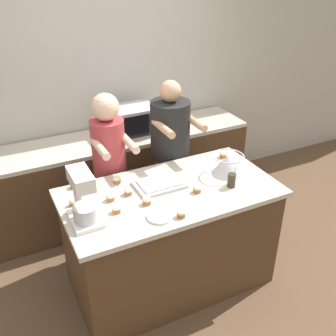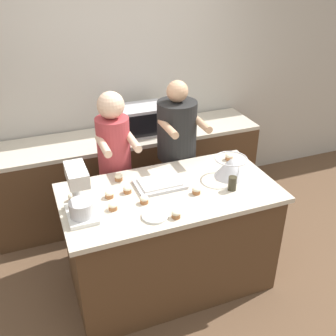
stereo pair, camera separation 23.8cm
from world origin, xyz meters
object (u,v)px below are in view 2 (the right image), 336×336
at_px(mixing_bowl, 230,167).
at_px(cupcake_5, 76,180).
at_px(cupcake_6, 144,199).
at_px(person_right, 177,161).
at_px(microwave_oven, 142,120).
at_px(stand_mixer, 79,195).
at_px(cupcake_1, 229,157).
at_px(person_left, 116,170).
at_px(cupcake_4, 73,197).
at_px(small_plate, 155,216).
at_px(cupcake_9, 196,190).
at_px(cupcake_8, 119,177).
at_px(cupcake_3, 113,206).
at_px(baking_tray, 160,183).
at_px(drinking_glass, 232,183).
at_px(cupcake_7, 176,214).
at_px(cupcake_0, 109,194).
at_px(cupcake_2, 127,189).

bearing_deg(mixing_bowl, cupcake_5, 163.69).
bearing_deg(cupcake_6, person_right, 52.12).
bearing_deg(cupcake_6, microwave_oven, 72.75).
xyz_separation_m(stand_mixer, cupcake_1, (1.38, 0.37, -0.14)).
bearing_deg(person_left, microwave_oven, 52.75).
relative_size(stand_mixer, cupcake_4, 5.98).
relative_size(small_plate, cupcake_9, 2.87).
relative_size(person_right, cupcake_4, 24.62).
xyz_separation_m(stand_mixer, cupcake_8, (0.37, 0.38, -0.14)).
relative_size(cupcake_3, cupcake_4, 1.00).
relative_size(cupcake_3, cupcake_5, 1.00).
relative_size(baking_tray, cupcake_8, 5.86).
relative_size(microwave_oven, cupcake_5, 7.23).
height_order(drinking_glass, cupcake_9, drinking_glass).
height_order(cupcake_1, cupcake_7, same).
distance_m(person_left, baking_tray, 0.58).
bearing_deg(person_left, cupcake_0, -108.62).
distance_m(stand_mixer, cupcake_2, 0.44).
relative_size(drinking_glass, cupcake_2, 1.72).
bearing_deg(cupcake_9, cupcake_4, 164.88).
distance_m(cupcake_5, cupcake_8, 0.34).
relative_size(mixing_bowl, cupcake_8, 4.09).
bearing_deg(person_left, cupcake_9, -58.33).
distance_m(cupcake_3, cupcake_9, 0.65).
relative_size(person_left, mixing_bowl, 5.91).
bearing_deg(cupcake_5, drinking_glass, -25.76).
bearing_deg(drinking_glass, cupcake_1, 63.73).
distance_m(stand_mixer, cupcake_1, 1.43).
xyz_separation_m(person_right, baking_tray, (-0.36, -0.52, 0.12)).
xyz_separation_m(cupcake_1, cupcake_4, (-1.40, -0.16, 0.00)).
bearing_deg(cupcake_2, cupcake_8, 94.16).
distance_m(person_left, cupcake_5, 0.46).
distance_m(cupcake_2, cupcake_5, 0.44).
bearing_deg(small_plate, cupcake_4, 140.85).
distance_m(cupcake_6, cupcake_9, 0.41).
xyz_separation_m(stand_mixer, cupcake_7, (0.61, -0.26, -0.14)).
bearing_deg(person_right, microwave_oven, 104.96).
bearing_deg(person_right, cupcake_2, -139.90).
height_order(person_left, cupcake_0, person_left).
bearing_deg(microwave_oven, cupcake_1, -60.24).
bearing_deg(cupcake_6, cupcake_9, -3.27).
bearing_deg(cupcake_3, mixing_bowl, 6.38).
relative_size(baking_tray, cupcake_5, 5.86).
bearing_deg(person_right, cupcake_5, -165.87).
xyz_separation_m(mixing_bowl, cupcake_9, (-0.37, -0.14, -0.06)).
bearing_deg(stand_mixer, cupcake_9, -1.96).
xyz_separation_m(small_plate, cupcake_4, (-0.50, 0.41, 0.02)).
distance_m(baking_tray, cupcake_0, 0.41).
height_order(stand_mixer, microwave_oven, stand_mixer).
xyz_separation_m(cupcake_2, cupcake_4, (-0.41, 0.04, 0.00)).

